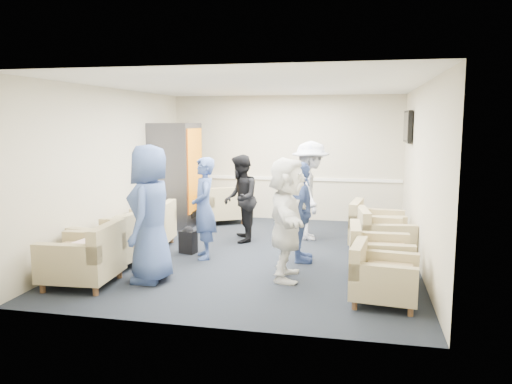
% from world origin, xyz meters
% --- Properties ---
extents(floor, '(6.00, 6.00, 0.00)m').
position_xyz_m(floor, '(0.00, 0.00, 0.00)').
color(floor, black).
rests_on(floor, ground).
extents(ceiling, '(6.00, 6.00, 0.00)m').
position_xyz_m(ceiling, '(0.00, 0.00, 2.70)').
color(ceiling, white).
rests_on(ceiling, back_wall).
extents(back_wall, '(5.00, 0.02, 2.70)m').
position_xyz_m(back_wall, '(0.00, 3.00, 1.35)').
color(back_wall, beige).
rests_on(back_wall, floor).
extents(front_wall, '(5.00, 0.02, 2.70)m').
position_xyz_m(front_wall, '(0.00, -3.00, 1.35)').
color(front_wall, beige).
rests_on(front_wall, floor).
extents(left_wall, '(0.02, 6.00, 2.70)m').
position_xyz_m(left_wall, '(-2.50, 0.00, 1.35)').
color(left_wall, beige).
rests_on(left_wall, floor).
extents(right_wall, '(0.02, 6.00, 2.70)m').
position_xyz_m(right_wall, '(2.50, 0.00, 1.35)').
color(right_wall, beige).
rests_on(right_wall, floor).
extents(chair_rail, '(4.98, 0.04, 0.06)m').
position_xyz_m(chair_rail, '(0.00, 2.98, 0.90)').
color(chair_rail, white).
rests_on(chair_rail, back_wall).
extents(tv, '(0.10, 1.00, 0.58)m').
position_xyz_m(tv, '(2.44, 1.80, 2.05)').
color(tv, black).
rests_on(tv, right_wall).
extents(armchair_left_near, '(0.93, 0.93, 0.70)m').
position_xyz_m(armchair_left_near, '(-1.88, -2.02, 0.35)').
color(armchair_left_near, '#9D8D65').
rests_on(armchair_left_near, floor).
extents(armchair_left_mid, '(1.01, 1.01, 0.70)m').
position_xyz_m(armchair_left_mid, '(-1.94, -1.18, 0.35)').
color(armchair_left_mid, '#9D8D65').
rests_on(armchair_left_mid, floor).
extents(armchair_left_far, '(0.91, 0.91, 0.66)m').
position_xyz_m(armchair_left_far, '(-1.90, 0.05, 0.33)').
color(armchair_left_far, '#9D8D65').
rests_on(armchair_left_far, floor).
extents(armchair_right_near, '(0.85, 0.85, 0.61)m').
position_xyz_m(armchair_right_near, '(1.89, -1.89, 0.30)').
color(armchair_right_near, '#9D8D65').
rests_on(armchair_right_near, floor).
extents(armchair_right_midnear, '(0.85, 0.85, 0.66)m').
position_xyz_m(armchair_right_midnear, '(1.86, -1.06, 0.33)').
color(armchair_right_midnear, '#9D8D65').
rests_on(armchair_right_midnear, floor).
extents(armchair_right_midfar, '(0.93, 0.93, 0.66)m').
position_xyz_m(armchair_right_midfar, '(1.97, 0.19, 0.33)').
color(armchair_right_midfar, '#9D8D65').
rests_on(armchair_right_midfar, floor).
extents(armchair_right_far, '(0.95, 0.95, 0.68)m').
position_xyz_m(armchair_right_far, '(1.86, 0.74, 0.34)').
color(armchair_right_far, '#9D8D65').
rests_on(armchair_right_far, floor).
extents(armchair_corner, '(1.16, 1.16, 0.67)m').
position_xyz_m(armchair_corner, '(-1.22, 2.30, 0.34)').
color(armchair_corner, '#9D8D65').
rests_on(armchair_corner, floor).
extents(vending_machine, '(0.85, 1.00, 2.11)m').
position_xyz_m(vending_machine, '(-2.09, 1.81, 1.06)').
color(vending_machine, '#4D4D54').
rests_on(vending_machine, floor).
extents(backpack, '(0.30, 0.24, 0.45)m').
position_xyz_m(backpack, '(-1.12, -0.21, 0.23)').
color(backpack, black).
rests_on(backpack, floor).
extents(pillow, '(0.35, 0.43, 0.12)m').
position_xyz_m(pillow, '(-1.89, -2.03, 0.52)').
color(pillow, white).
rests_on(pillow, armchair_left_near).
extents(person_front_left, '(0.65, 0.94, 1.85)m').
position_xyz_m(person_front_left, '(-1.12, -1.66, 0.92)').
color(person_front_left, '#3C5391').
rests_on(person_front_left, floor).
extents(person_mid_left, '(0.58, 0.69, 1.60)m').
position_xyz_m(person_mid_left, '(-0.77, -0.42, 0.80)').
color(person_mid_left, '#3C5391').
rests_on(person_mid_left, floor).
extents(person_back_left, '(0.75, 0.87, 1.56)m').
position_xyz_m(person_back_left, '(-0.47, 0.75, 0.78)').
color(person_back_left, black).
rests_on(person_back_left, floor).
extents(person_back_right, '(0.84, 1.25, 1.79)m').
position_xyz_m(person_back_right, '(0.73, 1.20, 0.90)').
color(person_back_right, white).
rests_on(person_back_right, floor).
extents(person_mid_right, '(0.46, 0.94, 1.54)m').
position_xyz_m(person_mid_right, '(0.75, -0.32, 0.77)').
color(person_mid_right, '#3C5391').
rests_on(person_mid_right, floor).
extents(person_front_right, '(0.64, 1.59, 1.68)m').
position_xyz_m(person_front_right, '(0.66, -1.20, 0.84)').
color(person_front_right, white).
rests_on(person_front_right, floor).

